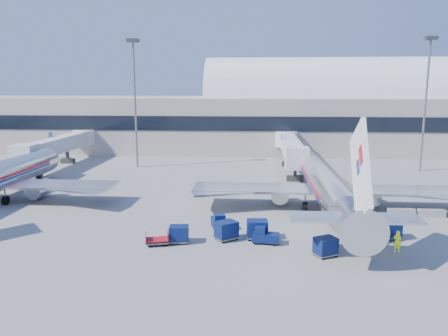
# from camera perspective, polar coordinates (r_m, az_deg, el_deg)

# --- Properties ---
(ground) EXTENTS (260.00, 260.00, 0.00)m
(ground) POSITION_cam_1_polar(r_m,az_deg,el_deg) (48.98, 2.27, -6.57)
(ground) COLOR gray
(ground) RESTS_ON ground
(terminal) EXTENTS (170.00, 28.15, 21.00)m
(terminal) POSITION_cam_1_polar(r_m,az_deg,el_deg) (104.08, -4.14, 6.75)
(terminal) COLOR #B2AA9E
(terminal) RESTS_ON ground
(airliner_main) EXTENTS (32.00, 37.26, 12.07)m
(airliner_main) POSITION_cam_1_polar(r_m,az_deg,el_deg) (53.23, 13.30, -2.20)
(airliner_main) COLOR silver
(airliner_main) RESTS_ON ground
(jetbridge_near) EXTENTS (4.40, 27.50, 6.25)m
(jetbridge_near) POSITION_cam_1_polar(r_m,az_deg,el_deg) (78.52, 8.66, 2.78)
(jetbridge_near) COLOR silver
(jetbridge_near) RESTS_ON ground
(jetbridge_mid) EXTENTS (4.40, 27.50, 6.25)m
(jetbridge_mid) POSITION_cam_1_polar(r_m,az_deg,el_deg) (86.16, -20.46, 2.91)
(jetbridge_mid) COLOR silver
(jetbridge_mid) RESTS_ON ground
(mast_west) EXTENTS (2.00, 1.20, 22.60)m
(mast_west) POSITION_cam_1_polar(r_m,az_deg,el_deg) (79.75, -11.61, 10.63)
(mast_west) COLOR slate
(mast_west) RESTS_ON ground
(mast_east) EXTENTS (2.00, 1.20, 22.60)m
(mast_east) POSITION_cam_1_polar(r_m,az_deg,el_deg) (81.87, 25.00, 9.86)
(mast_east) COLOR slate
(mast_east) RESTS_ON ground
(barrier_near) EXTENTS (3.00, 0.55, 0.90)m
(barrier_near) POSITION_cam_1_polar(r_m,az_deg,el_deg) (53.34, 22.16, -5.43)
(barrier_near) COLOR #9E9E96
(barrier_near) RESTS_ON ground
(barrier_mid) EXTENTS (3.00, 0.55, 0.90)m
(barrier_mid) POSITION_cam_1_polar(r_m,az_deg,el_deg) (54.44, 25.48, -5.36)
(barrier_mid) COLOR #9E9E96
(barrier_mid) RESTS_ON ground
(tug_lead) EXTENTS (2.58, 1.51, 1.60)m
(tug_lead) POSITION_cam_1_polar(r_m,az_deg,el_deg) (41.40, 5.34, -8.81)
(tug_lead) COLOR #091746
(tug_lead) RESTS_ON ground
(tug_right) EXTENTS (2.41, 2.01, 1.41)m
(tug_right) POSITION_cam_1_polar(r_m,az_deg,el_deg) (44.60, 16.32, -7.88)
(tug_right) COLOR #091746
(tug_right) RESTS_ON ground
(tug_left) EXTENTS (1.90, 2.80, 1.67)m
(tug_left) POSITION_cam_1_polar(r_m,az_deg,el_deg) (45.19, -0.71, -7.04)
(tug_left) COLOR #091746
(tug_left) RESTS_ON ground
(cart_train_a) EXTENTS (2.19, 1.73, 1.84)m
(cart_train_a) POSITION_cam_1_polar(r_m,az_deg,el_deg) (42.44, 4.36, -7.94)
(cart_train_a) COLOR #091746
(cart_train_a) RESTS_ON ground
(cart_train_b) EXTENTS (2.57, 2.46, 1.80)m
(cart_train_b) POSITION_cam_1_polar(r_m,az_deg,el_deg) (42.05, 0.31, -8.11)
(cart_train_b) COLOR #091746
(cart_train_b) RESTS_ON ground
(cart_train_c) EXTENTS (1.94, 1.53, 1.63)m
(cart_train_c) POSITION_cam_1_polar(r_m,az_deg,el_deg) (41.54, -5.91, -8.55)
(cart_train_c) COLOR #091746
(cart_train_c) RESTS_ON ground
(cart_solo_near) EXTENTS (2.34, 2.16, 1.66)m
(cart_solo_near) POSITION_cam_1_polar(r_m,az_deg,el_deg) (39.24, 13.13, -9.91)
(cart_solo_near) COLOR #091746
(cart_solo_near) RESTS_ON ground
(cart_solo_far) EXTENTS (2.12, 1.68, 1.77)m
(cart_solo_far) POSITION_cam_1_polar(r_m,az_deg,el_deg) (45.29, 20.85, -7.47)
(cart_solo_far) COLOR #091746
(cart_solo_far) RESTS_ON ground
(cart_open_red) EXTENTS (2.41, 1.96, 0.56)m
(cart_open_red) POSITION_cam_1_polar(r_m,az_deg,el_deg) (41.40, -8.70, -9.37)
(cart_open_red) COLOR slate
(cart_open_red) RESTS_ON ground
(ramp_worker) EXTENTS (0.85, 0.81, 1.96)m
(ramp_worker) POSITION_cam_1_polar(r_m,az_deg,el_deg) (41.97, 21.71, -8.90)
(ramp_worker) COLOR #CAF71A
(ramp_worker) RESTS_ON ground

